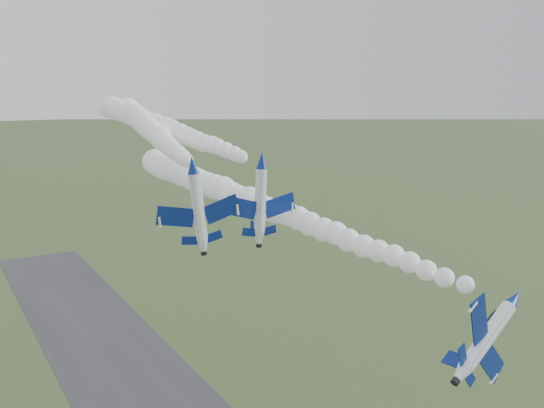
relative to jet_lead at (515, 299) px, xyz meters
The scene contains 6 objects.
jet_lead is the anchor object (origin of this frame).
smoke_trail_jet_lead 39.43m from the jet_lead, 97.20° to the left, with size 4.65×72.65×4.65m, color silver, non-canonical shape.
jet_pair_left 37.52m from the jet_lead, 121.75° to the left, with size 10.22×12.02×3.04m.
smoke_trail_jet_pair_left 69.19m from the jet_lead, 99.92° to the left, with size 4.87×68.25×4.87m, color silver, non-canonical shape.
jet_pair_right 33.62m from the jet_lead, 107.69° to the left, with size 10.05×12.13×3.01m.
smoke_trail_jet_pair_right 71.62m from the jet_lead, 97.08° to the left, with size 4.77×72.95×4.77m, color silver, non-canonical shape.
Camera 1 is at (-30.92, -44.28, 54.95)m, focal length 40.00 mm.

